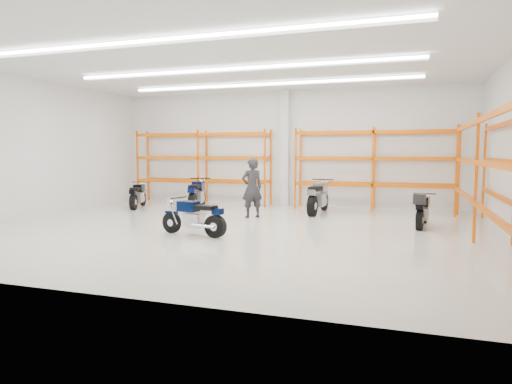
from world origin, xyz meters
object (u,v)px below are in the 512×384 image
(motorcycle_main, at_px, (196,218))
(structural_column, at_px, (285,148))
(motorcycle_back_a, at_px, (138,196))
(motorcycle_back_c, at_px, (318,198))
(motorcycle_back_b, at_px, (197,195))
(motorcycle_back_d, at_px, (422,211))
(standing_man, at_px, (252,188))

(motorcycle_main, relative_size, structural_column, 0.43)
(motorcycle_back_a, xyz_separation_m, motorcycle_back_c, (6.75, 0.59, 0.09))
(motorcycle_main, height_order, structural_column, structural_column)
(motorcycle_back_a, distance_m, motorcycle_back_b, 2.36)
(motorcycle_back_a, relative_size, motorcycle_back_d, 0.98)
(standing_man, xyz_separation_m, structural_column, (0.16, 3.51, 1.29))
(standing_man, relative_size, structural_column, 0.42)
(motorcycle_back_b, distance_m, standing_man, 2.88)
(motorcycle_back_a, height_order, motorcycle_back_b, motorcycle_back_b)
(motorcycle_back_c, distance_m, standing_man, 2.45)
(motorcycle_back_b, height_order, standing_man, standing_man)
(motorcycle_back_a, relative_size, structural_column, 0.43)
(motorcycle_back_d, bearing_deg, structural_column, 142.18)
(motorcycle_back_c, height_order, motorcycle_back_d, motorcycle_back_c)
(motorcycle_back_d, bearing_deg, motorcycle_main, -149.99)
(motorcycle_back_d, relative_size, standing_man, 1.02)
(motorcycle_main, xyz_separation_m, motorcycle_back_a, (-4.61, 4.48, 0.01))
(motorcycle_back_a, height_order, motorcycle_back_c, motorcycle_back_c)
(motorcycle_main, xyz_separation_m, standing_man, (0.29, 3.50, 0.51))
(motorcycle_main, bearing_deg, motorcycle_back_a, 135.82)
(structural_column, bearing_deg, standing_man, -92.58)
(motorcycle_main, bearing_deg, structural_column, 86.30)
(motorcycle_main, relative_size, motorcycle_back_b, 0.84)
(motorcycle_main, xyz_separation_m, motorcycle_back_c, (2.14, 5.07, 0.10))
(motorcycle_back_c, bearing_deg, motorcycle_back_a, -175.05)
(standing_man, bearing_deg, motorcycle_back_d, 136.92)
(motorcycle_back_b, distance_m, structural_column, 3.94)
(structural_column, bearing_deg, motorcycle_main, -93.70)
(standing_man, bearing_deg, structural_column, -131.69)
(motorcycle_main, bearing_deg, standing_man, 85.19)
(motorcycle_main, height_order, motorcycle_back_a, motorcycle_back_a)
(motorcycle_back_c, bearing_deg, motorcycle_back_b, -175.73)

